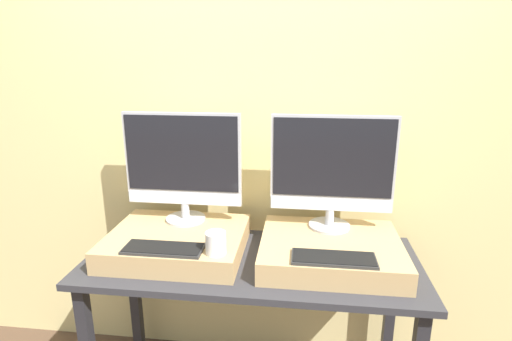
# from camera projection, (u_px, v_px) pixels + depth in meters

# --- Properties ---
(wall_back) EXTENTS (8.00, 0.04, 2.60)m
(wall_back) POSITION_uv_depth(u_px,v_px,m) (261.00, 130.00, 2.02)
(wall_back) COLOR #DBC684
(wall_back) RESTS_ON ground_plane
(workbench) EXTENTS (1.50, 0.61, 0.78)m
(workbench) POSITION_uv_depth(u_px,v_px,m) (251.00, 278.00, 1.83)
(workbench) COLOR #2D2D33
(workbench) RESTS_ON ground_plane
(wooden_riser_left) EXTENTS (0.62, 0.51, 0.10)m
(wooden_riser_left) POSITION_uv_depth(u_px,v_px,m) (177.00, 242.00, 1.86)
(wooden_riser_left) COLOR tan
(wooden_riser_left) RESTS_ON workbench
(monitor_left) EXTENTS (0.56, 0.19, 0.53)m
(monitor_left) POSITION_uv_depth(u_px,v_px,m) (183.00, 164.00, 1.90)
(monitor_left) COLOR #B2B2B7
(monitor_left) RESTS_ON wooden_riser_left
(keyboard_left) EXTENTS (0.34, 0.13, 0.01)m
(keyboard_left) POSITION_uv_depth(u_px,v_px,m) (163.00, 249.00, 1.67)
(keyboard_left) COLOR #2D2D2D
(keyboard_left) RESTS_ON wooden_riser_left
(mug) EXTENTS (0.09, 0.09, 0.09)m
(mug) POSITION_uv_depth(u_px,v_px,m) (216.00, 243.00, 1.63)
(mug) COLOR white
(mug) RESTS_ON wooden_riser_left
(wooden_riser_right) EXTENTS (0.62, 0.51, 0.10)m
(wooden_riser_right) POSITION_uv_depth(u_px,v_px,m) (330.00, 250.00, 1.78)
(wooden_riser_right) COLOR tan
(wooden_riser_right) RESTS_ON workbench
(monitor_right) EXTENTS (0.56, 0.19, 0.53)m
(monitor_right) POSITION_uv_depth(u_px,v_px,m) (332.00, 169.00, 1.82)
(monitor_right) COLOR #B2B2B7
(monitor_right) RESTS_ON wooden_riser_right
(keyboard_right) EXTENTS (0.34, 0.13, 0.01)m
(keyboard_right) POSITION_uv_depth(u_px,v_px,m) (334.00, 258.00, 1.59)
(keyboard_right) COLOR #2D2D2D
(keyboard_right) RESTS_ON wooden_riser_right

